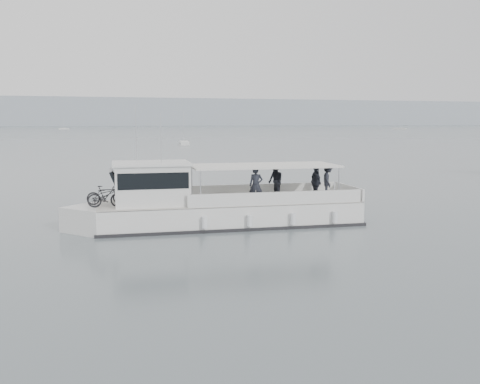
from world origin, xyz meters
name	(u,v)px	position (x,y,z in m)	size (l,w,h in m)	color
ground	(200,228)	(0.00, 0.00, 0.00)	(1400.00, 1400.00, 0.00)	slate
headland	(76,112)	(0.00, 560.00, 14.00)	(1400.00, 90.00, 28.00)	#939EA8
tour_boat	(205,206)	(0.38, 0.53, 0.99)	(14.43, 4.57, 6.01)	silver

